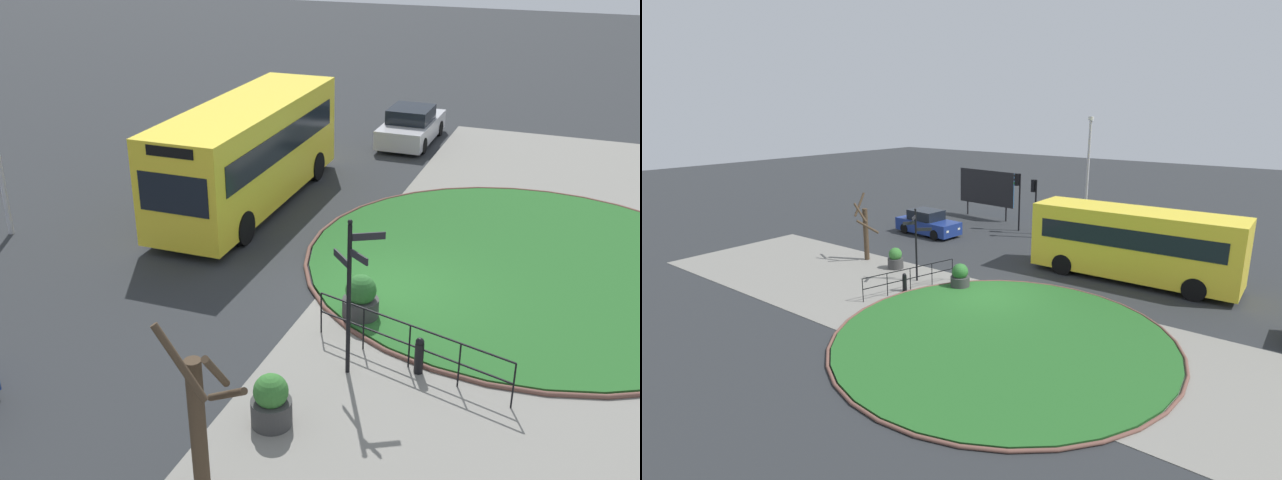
{
  "view_description": "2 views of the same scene",
  "coord_description": "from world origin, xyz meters",
  "views": [
    {
      "loc": [
        -15.83,
        -4.39,
        8.75
      ],
      "look_at": [
        -0.61,
        1.63,
        1.4
      ],
      "focal_mm": 41.22,
      "sensor_mm": 36.0,
      "label": 1
    },
    {
      "loc": [
        11.16,
        -16.56,
        7.82
      ],
      "look_at": [
        -2.37,
        1.43,
        1.84
      ],
      "focal_mm": 28.05,
      "sensor_mm": 36.0,
      "label": 2
    }
  ],
  "objects": [
    {
      "name": "grass_kerb_ring",
      "position": [
        2.73,
        -3.0,
        0.06
      ],
      "size": [
        11.96,
        11.96,
        0.11
      ],
      "primitive_type": "torus",
      "color": "brown",
      "rests_on": "ground"
    },
    {
      "name": "planter_near_signpost",
      "position": [
        -5.85,
        0.52,
        0.49
      ],
      "size": [
        0.78,
        0.78,
        1.07
      ],
      "color": "#383838",
      "rests_on": "ground"
    },
    {
      "name": "signpost_directional",
      "position": [
        -3.72,
        -0.25,
        2.0
      ],
      "size": [
        0.89,
        1.13,
        3.44
      ],
      "color": "black",
      "rests_on": "ground"
    },
    {
      "name": "sidewalk_paving",
      "position": [
        0.0,
        -2.22,
        0.01
      ],
      "size": [
        32.0,
        7.57,
        0.02
      ],
      "primitive_type": "cube",
      "color": "gray",
      "rests_on": "ground"
    },
    {
      "name": "bus_yellow",
      "position": [
        4.16,
        5.94,
        1.78
      ],
      "size": [
        9.31,
        2.78,
        3.33
      ],
      "rotation": [
        0.0,
        0.0,
        3.16
      ],
      "color": "yellow",
      "rests_on": "ground"
    },
    {
      "name": "planter_kerbside",
      "position": [
        -1.57,
        0.23,
        0.52
      ],
      "size": [
        0.86,
        0.86,
        1.13
      ],
      "color": "#383838",
      "rests_on": "ground"
    },
    {
      "name": "street_tree_bare",
      "position": [
        -8.09,
        0.63,
        1.62
      ],
      "size": [
        1.24,
        1.18,
        3.53
      ],
      "color": "#423323",
      "rests_on": "ground"
    },
    {
      "name": "lamppost_tall",
      "position": [
        -0.63,
        11.47,
        3.95
      ],
      "size": [
        0.32,
        0.32,
        7.32
      ],
      "color": "#B7B7BC",
      "rests_on": "ground"
    },
    {
      "name": "ground",
      "position": [
        0.0,
        0.0,
        0.0
      ],
      "size": [
        120.0,
        120.0,
        0.0
      ],
      "primitive_type": "plane",
      "color": "#282B2D"
    },
    {
      "name": "car_near_lane",
      "position": [
        -9.15,
        6.81,
        0.71
      ],
      "size": [
        4.38,
        2.0,
        1.56
      ],
      "rotation": [
        0.0,
        0.0,
        -0.07
      ],
      "color": "navy",
      "rests_on": "ground"
    },
    {
      "name": "traffic_light_near",
      "position": [
        -3.88,
        11.01,
        2.55
      ],
      "size": [
        0.48,
        0.31,
        3.46
      ],
      "rotation": [
        0.0,
        0.0,
        2.9
      ],
      "color": "black",
      "rests_on": "ground"
    },
    {
      "name": "bollard_foreground",
      "position": [
        -3.24,
        -1.6,
        0.43
      ],
      "size": [
        0.19,
        0.19,
        0.85
      ],
      "color": "black",
      "rests_on": "ground"
    },
    {
      "name": "traffic_light_far",
      "position": [
        -5.15,
        11.1,
        2.74
      ],
      "size": [
        0.49,
        0.3,
        3.74
      ],
      "rotation": [
        0.0,
        0.0,
        3.32
      ],
      "color": "black",
      "rests_on": "ground"
    },
    {
      "name": "billboard_left",
      "position": [
        -8.96,
        13.14,
        2.2
      ],
      "size": [
        4.9,
        0.58,
        3.48
      ],
      "rotation": [
        0.0,
        0.0,
        -0.09
      ],
      "color": "black",
      "rests_on": "ground"
    },
    {
      "name": "grass_island",
      "position": [
        2.73,
        -3.0,
        0.05
      ],
      "size": [
        11.65,
        11.65,
        0.1
      ],
      "primitive_type": "cylinder",
      "color": "#235B23",
      "rests_on": "ground"
    },
    {
      "name": "railing_grass_edge",
      "position": [
        -3.12,
        -1.35,
        0.67
      ],
      "size": [
        1.28,
        4.45,
        1.04
      ],
      "rotation": [
        0.0,
        0.0,
        4.44
      ],
      "color": "black",
      "rests_on": "ground"
    }
  ]
}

